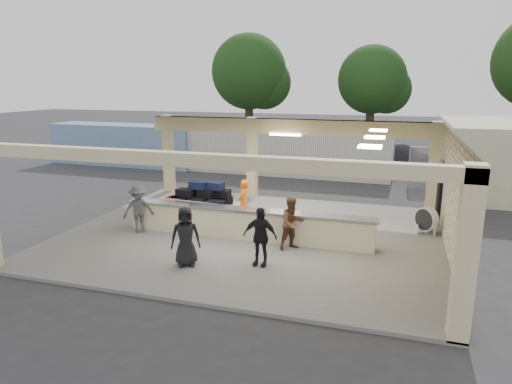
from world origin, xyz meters
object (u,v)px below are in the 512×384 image
(container_white, at_px, (287,152))
(passenger_b, at_px, (260,237))
(car_white_a, at_px, (490,164))
(container_blue, at_px, (125,144))
(car_dark, at_px, (398,156))
(passenger_c, at_px, (139,209))
(drum_fan, at_px, (427,219))
(luggage_cart, at_px, (202,201))
(baggage_counter, at_px, (246,224))
(passenger_d, at_px, (186,237))
(baggage_handler, at_px, (244,203))
(passenger_a, at_px, (292,223))

(container_white, bearing_deg, passenger_b, -77.95)
(car_white_a, xyz_separation_m, container_blue, (-20.87, -2.01, 0.47))
(car_dark, bearing_deg, passenger_c, 179.43)
(drum_fan, relative_size, car_white_a, 0.17)
(passenger_c, bearing_deg, car_white_a, 8.43)
(passenger_c, distance_m, car_dark, 17.38)
(luggage_cart, relative_size, drum_fan, 3.02)
(baggage_counter, xyz_separation_m, car_dark, (4.49, 14.89, 0.11))
(baggage_counter, bearing_deg, passenger_d, -108.52)
(drum_fan, xyz_separation_m, passenger_c, (-9.08, -2.76, 0.33))
(drum_fan, bearing_deg, passenger_b, -92.77)
(baggage_handler, xyz_separation_m, container_blue, (-11.20, 10.06, 0.31))
(passenger_d, height_order, container_blue, container_blue)
(drum_fan, bearing_deg, passenger_d, -99.07)
(baggage_counter, distance_m, baggage_handler, 1.35)
(luggage_cart, bearing_deg, baggage_counter, -25.06)
(passenger_a, relative_size, car_dark, 0.38)
(baggage_counter, distance_m, drum_fan, 5.95)
(luggage_cart, relative_size, baggage_handler, 1.62)
(luggage_cart, distance_m, car_dark, 15.23)
(luggage_cart, relative_size, passenger_b, 1.63)
(baggage_handler, relative_size, car_dark, 0.39)
(car_white_a, relative_size, container_white, 0.47)
(passenger_c, bearing_deg, passenger_b, -56.41)
(baggage_counter, bearing_deg, car_dark, 73.22)
(baggage_counter, xyz_separation_m, drum_fan, (5.50, 2.26, -0.02))
(passenger_c, bearing_deg, passenger_d, -76.23)
(luggage_cart, distance_m, passenger_c, 2.25)
(baggage_handler, xyz_separation_m, car_white_a, (9.67, 12.08, -0.16))
(baggage_counter, relative_size, luggage_cart, 3.08)
(car_white_a, bearing_deg, luggage_cart, 123.16)
(baggage_counter, relative_size, car_white_a, 1.55)
(baggage_counter, distance_m, passenger_c, 3.63)
(passenger_c, height_order, container_white, container_white)
(baggage_counter, relative_size, container_blue, 0.87)
(baggage_handler, relative_size, passenger_c, 1.03)
(baggage_counter, bearing_deg, passenger_b, -61.90)
(car_white_a, bearing_deg, passenger_c, 123.11)
(baggage_handler, height_order, passenger_b, baggage_handler)
(car_white_a, relative_size, car_dark, 1.27)
(passenger_b, height_order, container_blue, container_blue)
(baggage_handler, xyz_separation_m, car_dark, (5.00, 13.69, -0.22))
(passenger_a, bearing_deg, container_white, 60.46)
(passenger_b, distance_m, car_dark, 17.21)
(passenger_a, height_order, container_blue, container_blue)
(passenger_b, bearing_deg, passenger_c, 163.73)
(passenger_d, bearing_deg, baggage_handler, 60.75)
(car_white_a, xyz_separation_m, car_dark, (-4.68, 1.61, -0.06))
(passenger_a, distance_m, container_white, 12.16)
(passenger_d, xyz_separation_m, container_white, (-0.56, 13.85, 0.31))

